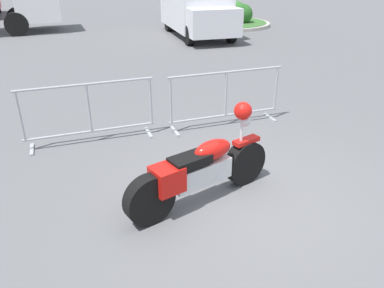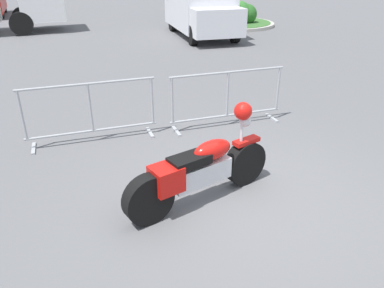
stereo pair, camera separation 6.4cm
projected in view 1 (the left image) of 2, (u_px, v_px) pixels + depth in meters
name	position (u px, v px, depth m)	size (l,w,h in m)	color
ground_plane	(246.00, 200.00, 5.01)	(120.00, 120.00, 0.00)	#5B5B5E
motorcycle	(201.00, 169.00, 4.81)	(2.14, 0.88, 1.25)	black
crowd_barrier_near	(89.00, 112.00, 6.39)	(2.27, 0.53, 1.07)	#9EA0A5
crowd_barrier_far	(226.00, 98.00, 7.07)	(2.27, 0.53, 1.07)	#9EA0A5
delivery_van	(196.00, 5.00, 15.38)	(2.05, 5.03, 2.31)	silver
planter_island	(229.00, 17.00, 18.22)	(4.33, 4.33, 1.23)	#ADA89E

